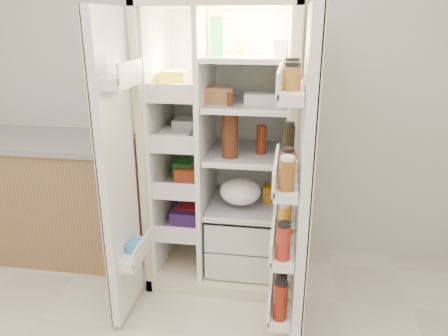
# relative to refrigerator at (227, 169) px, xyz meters

# --- Properties ---
(wall_back) EXTENTS (4.00, 0.02, 2.70)m
(wall_back) POSITION_rel_refrigerator_xyz_m (-0.14, 0.35, 0.61)
(wall_back) COLOR silver
(wall_back) RESTS_ON floor
(refrigerator) EXTENTS (0.92, 0.70, 1.80)m
(refrigerator) POSITION_rel_refrigerator_xyz_m (0.00, 0.00, 0.00)
(refrigerator) COLOR beige
(refrigerator) RESTS_ON floor
(freezer_door) EXTENTS (0.15, 0.40, 1.72)m
(freezer_door) POSITION_rel_refrigerator_xyz_m (-0.52, -0.60, 0.15)
(freezer_door) COLOR white
(freezer_door) RESTS_ON floor
(fridge_door) EXTENTS (0.17, 0.58, 1.72)m
(fridge_door) POSITION_rel_refrigerator_xyz_m (0.46, -0.69, 0.13)
(fridge_door) COLOR white
(fridge_door) RESTS_ON floor
(kitchen_counter) EXTENTS (1.24, 0.66, 0.90)m
(kitchen_counter) POSITION_rel_refrigerator_xyz_m (-1.35, 0.03, -0.29)
(kitchen_counter) COLOR olive
(kitchen_counter) RESTS_ON floor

